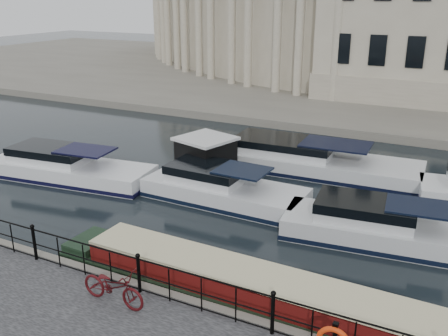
{
  "coord_description": "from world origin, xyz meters",
  "views": [
    {
      "loc": [
        7.61,
        -11.95,
        8.54
      ],
      "look_at": [
        0.5,
        2.0,
        3.0
      ],
      "focal_mm": 40.0,
      "sensor_mm": 36.0,
      "label": 1
    }
  ],
  "objects": [
    {
      "name": "bicycle",
      "position": [
        -0.29,
        -3.01,
        1.08
      ],
      "size": [
        2.04,
        0.76,
        1.06
      ],
      "primitive_type": "imported",
      "rotation": [
        0.0,
        0.0,
        1.54
      ],
      "color": "#440C0F",
      "rests_on": "near_quay"
    },
    {
      "name": "railing",
      "position": [
        0.0,
        -2.25,
        1.2
      ],
      "size": [
        24.14,
        0.14,
        1.22
      ],
      "color": "black",
      "rests_on": "near_quay"
    },
    {
      "name": "cabin_cruisers",
      "position": [
        0.44,
        7.86,
        0.37
      ],
      "size": [
        26.87,
        9.94,
        1.99
      ],
      "color": "white",
      "rests_on": "ground_plane"
    },
    {
      "name": "far_bank",
      "position": [
        0.0,
        39.0,
        0.28
      ],
      "size": [
        120.0,
        42.0,
        0.55
      ],
      "primitive_type": "cube",
      "color": "#6B665B",
      "rests_on": "ground_plane"
    },
    {
      "name": "narrowboat",
      "position": [
        2.78,
        -0.83,
        0.37
      ],
      "size": [
        13.14,
        2.02,
        1.49
      ],
      "rotation": [
        0.0,
        0.0,
        -0.02
      ],
      "color": "black",
      "rests_on": "ground_plane"
    },
    {
      "name": "ground_plane",
      "position": [
        0.0,
        0.0,
        0.0
      ],
      "size": [
        160.0,
        160.0,
        0.0
      ],
      "primitive_type": "plane",
      "color": "black",
      "rests_on": "ground"
    },
    {
      "name": "civic_building",
      "position": [
        -1.0,
        34.71,
        7.04
      ],
      "size": [
        53.55,
        31.84,
        16.85
      ],
      "color": "#ADA38C",
      "rests_on": "far_bank"
    },
    {
      "name": "harbour_hut",
      "position": [
        -3.37,
        7.69,
        0.95
      ],
      "size": [
        3.8,
        3.43,
        2.2
      ],
      "rotation": [
        0.0,
        0.0,
        -0.28
      ],
      "color": "#6B665B",
      "rests_on": "ground_plane"
    }
  ]
}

